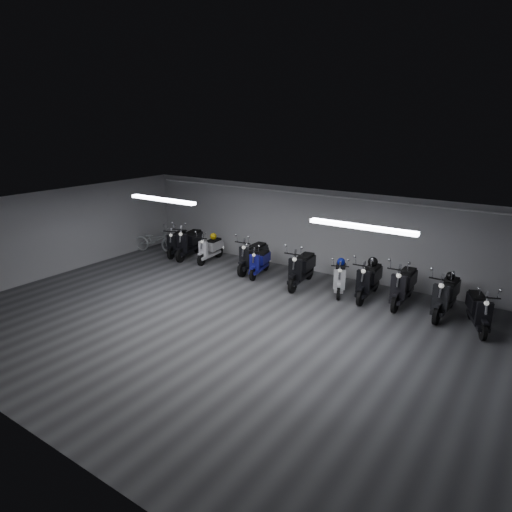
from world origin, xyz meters
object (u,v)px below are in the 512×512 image
Objects in this scene: scooter_1 at (189,238)px; helmet_2 at (373,262)px; scooter_4 at (260,258)px; helmet_3 at (341,262)px; helmet_0 at (213,236)px; scooter_9 at (446,289)px; scooter_0 at (177,238)px; scooter_10 at (480,304)px; helmet_1 at (450,276)px; bicycle at (155,238)px; scooter_6 at (340,273)px; scooter_3 at (253,251)px; scooter_2 at (210,245)px; scooter_5 at (302,263)px; scooter_7 at (369,275)px; scooter_8 at (404,279)px.

helmet_2 is at bearing -11.66° from scooter_1.
scooter_4 reaches higher than helmet_3.
helmet_3 is at bearing -2.40° from helmet_0.
scooter_9 is 6.95× the size of helmet_2.
scooter_0 is 10.52m from scooter_10.
scooter_0 is 7.68× the size of helmet_1.
helmet_1 is at bearing -108.08° from bicycle.
helmet_3 is (-0.08, 0.22, 0.27)m from scooter_6.
scooter_6 reaches higher than scooter_4.
scooter_1 is at bearing 155.45° from scooter_10.
scooter_3 reaches higher than helmet_0.
scooter_4 is at bearing -176.37° from helmet_1.
scooter_1 is at bearing -17.69° from scooter_0.
scooter_2 is at bearing 175.39° from scooter_3.
bicycle is at bearing 179.51° from scooter_2.
scooter_6 is 0.97× the size of bicycle.
scooter_2 is 0.84× the size of scooter_5.
scooter_5 is at bearing -177.47° from scooter_7.
scooter_3 reaches higher than scooter_4.
scooter_3 is at bearing -178.71° from helmet_3.
scooter_5 is 1.13× the size of scooter_10.
scooter_2 is 5.07m from helmet_3.
helmet_0 is (-8.11, 0.40, 0.15)m from scooter_9.
scooter_7 is at bearing -178.45° from scooter_9.
bicycle is 8.59m from helmet_2.
helmet_3 is (-1.89, 0.05, 0.15)m from scooter_8.
scooter_7 is at bearing -4.11° from scooter_3.
scooter_6 reaches higher than helmet_1.
scooter_9 is at bearing -21.32° from scooter_0.
scooter_5 is at bearing -163.19° from helmet_3.
scooter_8 is 1.19m from helmet_1.
helmet_2 reaches higher than helmet_0.
scooter_8 is at bearing -20.47° from scooter_0.
scooter_5 is 4.17m from scooter_9.
bicycle is 6.04× the size of helmet_2.
scooter_2 is 1.00× the size of scooter_6.
scooter_6 is 6.86× the size of helmet_0.
scooter_6 is 0.84× the size of scooter_9.
scooter_1 is 1.21× the size of scooter_2.
bicycle reaches higher than helmet_3.
scooter_1 reaches higher than scooter_8.
scooter_4 is 0.95× the size of bicycle.
helmet_1 is at bearing 5.75° from scooter_8.
helmet_1 is at bearing -1.50° from scooter_3.
scooter_3 is at bearing 165.94° from scooter_5.
helmet_2 is (-2.96, 0.67, 0.37)m from scooter_10.
scooter_4 is 0.97× the size of scooter_6.
scooter_4 is 0.85× the size of scooter_7.
helmet_1 is (8.12, -0.12, 0.14)m from helmet_0.
scooter_10 is 3.93m from helmet_3.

